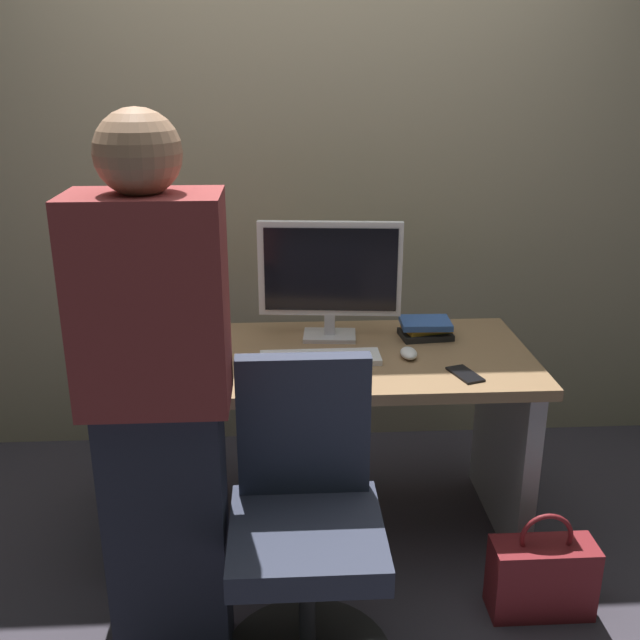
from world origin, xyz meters
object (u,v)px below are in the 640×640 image
Objects in this scene: cell_phone at (465,374)px; mouse at (409,353)px; monitor at (330,274)px; book_stack at (426,328)px; person_at_desk at (158,406)px; keyboard at (321,358)px; desk at (319,408)px; handbag at (542,576)px; office_chair at (306,534)px; cup_near_keyboard at (178,356)px.

mouse is at bearing 116.38° from cell_phone.
monitor reaches higher than book_stack.
cell_phone is (0.44, -0.39, -0.25)m from monitor.
keyboard is (0.48, 0.56, -0.10)m from person_at_desk.
desk is at bearing -106.58° from monitor.
book_stack reaches higher than cell_phone.
mouse is 0.23m from book_stack.
mouse is 0.87m from handbag.
monitor is (0.05, 0.17, 0.48)m from desk.
desk is 0.51m from monitor.
office_chair is 9.77× the size of cup_near_keyboard.
cup_near_keyboard is 0.67× the size of cell_phone.
mouse is (0.40, 0.60, 0.32)m from office_chair.
person_at_desk is 1.05m from cell_phone.
desk is at bearing 170.96° from mouse.
book_stack is at bearing 64.05° from mouse.
mouse is at bearing 56.75° from office_chair.
mouse reaches higher than cell_phone.
office_chair is at bearing -170.35° from handbag.
book_stack is 0.38m from cell_phone.
monitor is 1.28m from handbag.
book_stack reaches higher than mouse.
cup_near_keyboard is 0.25× the size of handbag.
desk is at bearing 52.29° from person_at_desk.
monitor is 3.75× the size of cell_phone.
monitor reaches higher than desk.
office_chair is 2.19× the size of keyboard.
mouse is at bearing 129.46° from handbag.
office_chair reaches higher than book_stack.
cup_near_keyboard is at bearing -167.75° from desk.
person_at_desk is at bearing -127.71° from desk.
monitor reaches higher than cup_near_keyboard.
monitor reaches higher than mouse.
keyboard is at bearing 143.57° from cell_phone.
office_chair reaches higher than mouse.
monitor reaches higher than keyboard.
mouse is 1.04× the size of cup_near_keyboard.
handbag is at bearing 9.65° from office_chair.
cell_phone is (0.17, -0.17, -0.01)m from mouse.
mouse is 0.24m from cell_phone.
cup_near_keyboard is (-0.82, -0.06, 0.03)m from mouse.
book_stack is 0.97m from handbag.
person_at_desk reaches higher than cup_near_keyboard.
desk is 0.52m from book_stack.
cell_phone is at bearing -41.53° from monitor.
monitor is at bearing 141.17° from mouse.
person_at_desk is at bearing 175.28° from office_chair.
mouse is at bearing 0.95° from keyboard.
keyboard reaches higher than handbag.
book_stack is 1.43× the size of cell_phone.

